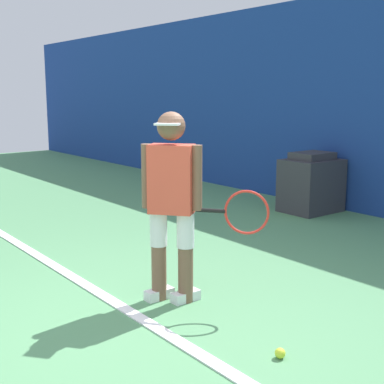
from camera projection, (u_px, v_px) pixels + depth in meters
The scene contains 5 objects.
ground_plane at pixel (139, 331), 3.74m from camera, with size 24.00×24.00×0.00m, color #518C5B.
court_baseline at pixel (153, 326), 3.81m from camera, with size 21.60×0.10×0.01m.
tennis_player at pixel (174, 199), 4.15m from camera, with size 0.79×0.68×1.50m.
tennis_ball at pixel (280, 353), 3.35m from camera, with size 0.07×0.07×0.07m.
covered_chair at pixel (311, 184), 7.48m from camera, with size 0.61×0.78×0.84m.
Camera 1 is at (2.99, -1.85, 1.64)m, focal length 50.00 mm.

